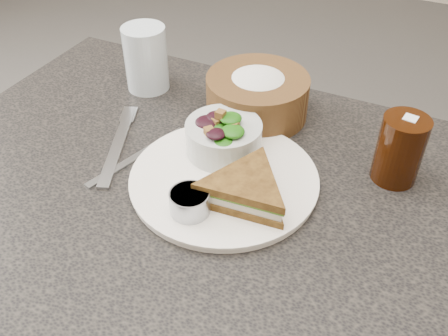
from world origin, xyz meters
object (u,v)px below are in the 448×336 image
object	(u,v)px
sandwich	(246,189)
cola_glass	(401,146)
dining_table	(212,319)
salad_bowl	(224,133)
dinner_plate	(224,179)
bread_basket	(257,90)
water_glass	(146,58)
dressing_ramekin	(190,202)

from	to	relation	value
sandwich	cola_glass	world-z (taller)	cola_glass
sandwich	dining_table	bearing A→B (deg)	160.50
salad_bowl	cola_glass	size ratio (longest dim) A/B	1.02
salad_bowl	cola_glass	bearing A→B (deg)	14.67
salad_bowl	dinner_plate	bearing A→B (deg)	-63.83
sandwich	bread_basket	size ratio (longest dim) A/B	0.86
sandwich	salad_bowl	xyz separation A→B (m)	(-0.08, 0.09, 0.01)
sandwich	salad_bowl	world-z (taller)	salad_bowl
dinner_plate	water_glass	world-z (taller)	water_glass
dinner_plate	dressing_ramekin	world-z (taller)	dressing_ramekin
dining_table	sandwich	bearing A→B (deg)	-14.80
bread_basket	cola_glass	xyz separation A→B (m)	(0.27, -0.07, 0.01)
dinner_plate	cola_glass	bearing A→B (deg)	28.53
dining_table	salad_bowl	distance (m)	0.43
dining_table	water_glass	size ratio (longest dim) A/B	7.82
cola_glass	water_glass	bearing A→B (deg)	172.15
sandwich	dressing_ramekin	distance (m)	0.08
dining_table	cola_glass	bearing A→B (deg)	29.15
dining_table	cola_glass	distance (m)	0.53
water_glass	salad_bowl	bearing A→B (deg)	-30.56
salad_bowl	water_glass	bearing A→B (deg)	149.44
water_glass	dressing_ramekin	bearing A→B (deg)	-48.71
sandwich	water_glass	xyz separation A→B (m)	(-0.32, 0.23, 0.03)
salad_bowl	bread_basket	bearing A→B (deg)	89.96
salad_bowl	bread_basket	xyz separation A→B (m)	(0.00, 0.14, 0.00)
dining_table	salad_bowl	bearing A→B (deg)	96.26
salad_bowl	dining_table	bearing A→B (deg)	-83.74
dinner_plate	bread_basket	xyz separation A→B (m)	(-0.03, 0.20, 0.05)
sandwich	cola_glass	size ratio (longest dim) A/B	1.30
dinner_plate	salad_bowl	bearing A→B (deg)	116.17
water_glass	bread_basket	bearing A→B (deg)	0.70
dressing_ramekin	water_glass	size ratio (longest dim) A/B	0.46
dining_table	dinner_plate	size ratio (longest dim) A/B	3.40
dining_table	dinner_plate	world-z (taller)	dinner_plate
bread_basket	salad_bowl	bearing A→B (deg)	-90.04
sandwich	bread_basket	distance (m)	0.25
dinner_plate	water_glass	size ratio (longest dim) A/B	2.30
dinner_plate	bread_basket	world-z (taller)	bread_basket
salad_bowl	cola_glass	world-z (taller)	cola_glass
dining_table	bread_basket	world-z (taller)	bread_basket
salad_bowl	water_glass	size ratio (longest dim) A/B	0.98
sandwich	dressing_ramekin	world-z (taller)	sandwich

